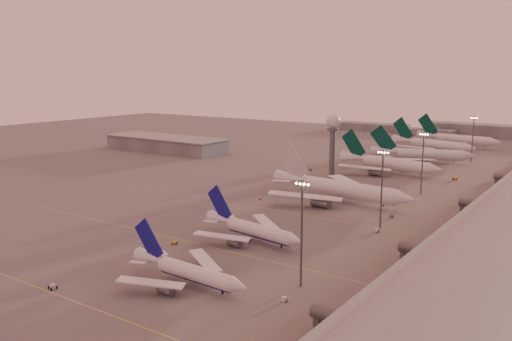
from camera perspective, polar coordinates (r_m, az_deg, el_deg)
The scene contains 25 objects.
ground at distance 162.85m, azimuth -13.37°, elevation -7.30°, with size 700.00×700.00×0.00m, color #585555.
taxiway_markings at distance 187.22m, azimuth 5.91°, elevation -4.72°, with size 180.00×185.25×0.02m.
hangar at distance 341.81m, azimuth -9.47°, elevation 2.84°, with size 82.00×27.00×8.50m.
radar_tower at distance 250.59m, azimuth 8.08°, elevation 3.97°, with size 6.40×6.40×31.10m.
mast_a at distance 123.29m, azimuth 4.82°, elevation -6.14°, with size 3.60×0.56×25.00m.
mast_b at distance 172.84m, azimuth 13.11°, elevation -1.54°, with size 3.60×0.56×25.00m.
mast_c at distance 225.56m, azimuth 17.13°, elevation 1.04°, with size 3.60×0.56×25.00m.
mast_d at distance 312.27m, azimuth 21.85°, elevation 3.26°, with size 3.60×0.56×25.00m.
distant_horizon at distance 444.96m, azimuth 19.76°, elevation 4.05°, with size 165.00×37.50×9.00m.
narrowbody_near at distance 128.02m, azimuth -7.17°, elevation -10.73°, with size 35.06×27.96×13.69m.
narrowbody_mid at distance 158.16m, azimuth -0.38°, elevation -6.42°, with size 37.07×29.40×14.53m.
widebody_white at distance 206.79m, azimuth 8.86°, elevation -2.27°, with size 60.92×48.57×21.45m.
greentail_a at distance 269.50m, azimuth 13.84°, elevation 0.47°, with size 54.68×43.81×19.99m.
greentail_b at distance 304.11m, azimuth 17.10°, elevation 1.43°, with size 52.70×41.84×19.93m.
greentail_c at distance 346.46m, azimuth 18.10°, elevation 2.44°, with size 54.89×43.87×20.20m.
greentail_d at distance 377.71m, azimuth 20.46°, elevation 2.93°, with size 56.20×45.02×20.55m.
gsv_tug_near at distance 133.92m, azimuth -20.61°, elevation -11.40°, with size 2.79×4.00×1.05m.
gsv_catering_a at distance 118.97m, azimuth 3.09°, elevation -12.74°, with size 5.30×3.03×4.11m.
gsv_tug_mid at distance 157.63m, azimuth -8.57°, elevation -7.55°, with size 2.99×3.58×0.88m.
gsv_truck_b at distance 170.74m, azimuth 12.73°, elevation -6.04°, with size 5.71×2.64×2.22m.
gsv_truck_c at distance 208.64m, azimuth 0.55°, elevation -2.79°, with size 5.22×4.45×2.06m.
gsv_catering_b at distance 188.38m, azimuth 14.15°, elevation -4.28°, with size 5.29×3.87×3.97m.
gsv_tug_far at distance 232.31m, azimuth 7.32°, elevation -1.62°, with size 2.82×4.12×1.10m.
gsv_truck_d at distance 269.51m, azimuth 5.82°, elevation 0.23°, with size 4.17×6.28×2.39m.
gsv_tug_hangar at distance 261.51m, azimuth 20.20°, elevation -0.83°, with size 4.65×4.06×1.14m.
Camera 1 is at (116.62, -102.60, 48.91)m, focal length 38.00 mm.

